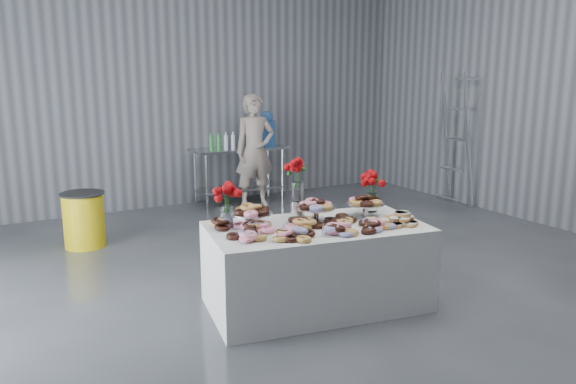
% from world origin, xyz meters
% --- Properties ---
extents(ground, '(9.00, 9.00, 0.00)m').
position_xyz_m(ground, '(0.00, 0.00, 0.00)').
color(ground, '#34363B').
rests_on(ground, ground).
extents(room_walls, '(8.04, 9.04, 4.02)m').
position_xyz_m(room_walls, '(-0.27, 0.07, 2.64)').
color(room_walls, gray).
rests_on(room_walls, ground).
extents(display_table, '(2.04, 1.31, 0.75)m').
position_xyz_m(display_table, '(-0.21, 0.08, 0.38)').
color(display_table, silver).
rests_on(display_table, ground).
extents(prep_table, '(1.50, 0.60, 0.90)m').
position_xyz_m(prep_table, '(0.87, 4.10, 0.62)').
color(prep_table, silver).
rests_on(prep_table, ground).
extents(donut_mounds, '(1.92, 1.10, 0.09)m').
position_xyz_m(donut_mounds, '(-0.21, 0.03, 0.80)').
color(donut_mounds, tan).
rests_on(donut_mounds, display_table).
extents(cake_stand_left, '(0.36, 0.36, 0.17)m').
position_xyz_m(cake_stand_left, '(-0.72, 0.32, 0.89)').
color(cake_stand_left, silver).
rests_on(cake_stand_left, display_table).
extents(cake_stand_mid, '(0.36, 0.36, 0.17)m').
position_xyz_m(cake_stand_mid, '(-0.13, 0.22, 0.89)').
color(cake_stand_mid, silver).
rests_on(cake_stand_mid, display_table).
extents(cake_stand_right, '(0.36, 0.36, 0.17)m').
position_xyz_m(cake_stand_right, '(0.36, 0.13, 0.89)').
color(cake_stand_right, silver).
rests_on(cake_stand_right, display_table).
extents(danish_pile, '(0.48, 0.48, 0.11)m').
position_xyz_m(danish_pile, '(0.51, -0.20, 0.81)').
color(danish_pile, silver).
rests_on(danish_pile, display_table).
extents(bouquet_left, '(0.26, 0.26, 0.42)m').
position_xyz_m(bouquet_left, '(-0.90, 0.45, 1.05)').
color(bouquet_left, white).
rests_on(bouquet_left, display_table).
extents(bouquet_right, '(0.26, 0.26, 0.42)m').
position_xyz_m(bouquet_right, '(0.53, 0.26, 1.05)').
color(bouquet_right, white).
rests_on(bouquet_right, display_table).
extents(bouquet_center, '(0.26, 0.26, 0.57)m').
position_xyz_m(bouquet_center, '(-0.20, 0.43, 1.13)').
color(bouquet_center, silver).
rests_on(bouquet_center, display_table).
extents(water_jug, '(0.28, 0.28, 0.55)m').
position_xyz_m(water_jug, '(1.37, 4.10, 1.15)').
color(water_jug, '#4083DA').
rests_on(water_jug, prep_table).
extents(drink_bottles, '(0.54, 0.08, 0.27)m').
position_xyz_m(drink_bottles, '(0.55, 4.00, 1.04)').
color(drink_bottles, '#268C33').
rests_on(drink_bottles, prep_table).
extents(person, '(0.67, 0.47, 1.74)m').
position_xyz_m(person, '(1.01, 3.80, 0.87)').
color(person, '#CC8C93').
rests_on(person, ground).
extents(trash_barrel, '(0.52, 0.52, 0.67)m').
position_xyz_m(trash_barrel, '(-1.71, 2.94, 0.33)').
color(trash_barrel, gold).
rests_on(trash_barrel, ground).
extents(stepladder, '(0.56, 0.52, 2.11)m').
position_xyz_m(stepladder, '(3.75, 2.30, 1.05)').
color(stepladder, silver).
rests_on(stepladder, ground).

